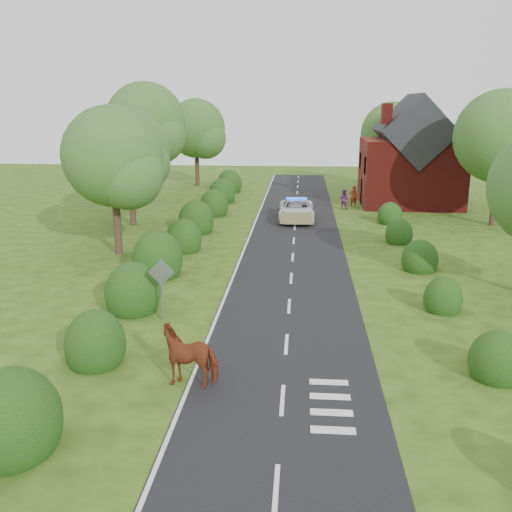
# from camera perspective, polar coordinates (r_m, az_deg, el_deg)

# --- Properties ---
(ground) EXTENTS (120.00, 120.00, 0.00)m
(ground) POSITION_cam_1_polar(r_m,az_deg,el_deg) (20.81, 3.06, -8.84)
(ground) COLOR #2A4511
(road) EXTENTS (6.00, 70.00, 0.02)m
(road) POSITION_cam_1_polar(r_m,az_deg,el_deg) (35.05, 3.78, 1.15)
(road) COLOR black
(road) RESTS_ON ground
(road_markings) EXTENTS (4.96, 70.00, 0.01)m
(road_markings) POSITION_cam_1_polar(r_m,az_deg,el_deg) (33.10, 0.94, 0.37)
(road_markings) COLOR white
(road_markings) RESTS_ON road
(hedgerow_left) EXTENTS (2.75, 50.41, 3.00)m
(hedgerow_left) POSITION_cam_1_polar(r_m,az_deg,el_deg) (32.42, -7.89, 1.23)
(hedgerow_left) COLOR black
(hedgerow_left) RESTS_ON ground
(hedgerow_right) EXTENTS (2.10, 45.78, 2.10)m
(hedgerow_right) POSITION_cam_1_polar(r_m,az_deg,el_deg) (31.84, 15.62, 0.19)
(hedgerow_right) COLOR black
(hedgerow_right) RESTS_ON ground
(tree_left_a) EXTENTS (5.74, 5.60, 8.38)m
(tree_left_a) POSITION_cam_1_polar(r_m,az_deg,el_deg) (32.66, -13.75, 9.23)
(tree_left_a) COLOR #332316
(tree_left_a) RESTS_ON ground
(tree_left_b) EXTENTS (5.74, 5.60, 8.07)m
(tree_left_b) POSITION_cam_1_polar(r_m,az_deg,el_deg) (40.74, -12.25, 9.98)
(tree_left_b) COLOR #332316
(tree_left_b) RESTS_ON ground
(tree_left_c) EXTENTS (6.97, 6.80, 10.22)m
(tree_left_c) POSITION_cam_1_polar(r_m,az_deg,el_deg) (50.62, -10.68, 12.68)
(tree_left_c) COLOR #332316
(tree_left_c) RESTS_ON ground
(tree_left_d) EXTENTS (6.15, 6.00, 8.89)m
(tree_left_d) POSITION_cam_1_polar(r_m,az_deg,el_deg) (59.89, -5.78, 12.34)
(tree_left_d) COLOR #332316
(tree_left_d) RESTS_ON ground
(tree_right_b) EXTENTS (6.56, 6.40, 9.40)m
(tree_right_b) POSITION_cam_1_polar(r_m,az_deg,el_deg) (43.21, 23.73, 10.53)
(tree_right_b) COLOR #332316
(tree_right_b) RESTS_ON ground
(tree_right_c) EXTENTS (6.15, 6.00, 8.58)m
(tree_right_c) POSITION_cam_1_polar(r_m,az_deg,el_deg) (57.63, 13.72, 11.60)
(tree_right_c) COLOR #332316
(tree_right_c) RESTS_ON ground
(road_sign) EXTENTS (1.06, 0.08, 2.53)m
(road_sign) POSITION_cam_1_polar(r_m,az_deg,el_deg) (22.75, -9.43, -2.47)
(road_sign) COLOR gray
(road_sign) RESTS_ON ground
(house) EXTENTS (8.00, 7.40, 9.17)m
(house) POSITION_cam_1_polar(r_m,az_deg,el_deg) (50.06, 15.23, 9.24)
(house) COLOR maroon
(house) RESTS_ON ground
(cow) EXTENTS (2.22, 1.23, 1.55)m
(cow) POSITION_cam_1_polar(r_m,az_deg,el_deg) (18.07, -6.54, -10.10)
(cow) COLOR brown
(cow) RESTS_ON ground
(police_van) EXTENTS (2.65, 5.62, 1.68)m
(police_van) POSITION_cam_1_polar(r_m,az_deg,el_deg) (42.33, 4.05, 4.62)
(police_van) COLOR white
(police_van) RESTS_ON ground
(pedestrian_red) EXTENTS (0.72, 0.55, 1.76)m
(pedestrian_red) POSITION_cam_1_polar(r_m,az_deg,el_deg) (48.53, 9.71, 5.92)
(pedestrian_red) COLOR #A22D1D
(pedestrian_red) RESTS_ON ground
(pedestrian_purple) EXTENTS (0.96, 0.89, 1.60)m
(pedestrian_purple) POSITION_cam_1_polar(r_m,az_deg,el_deg) (47.37, 8.77, 5.64)
(pedestrian_purple) COLOR #5B1B69
(pedestrian_purple) RESTS_ON ground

